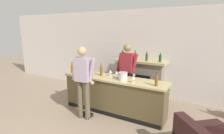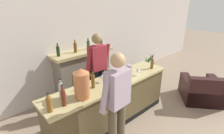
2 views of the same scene
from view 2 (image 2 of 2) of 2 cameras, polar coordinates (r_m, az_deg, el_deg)
name	(u,v)px [view 2 (image 2 of 2)]	position (r m, az deg, el deg)	size (l,w,h in m)	color
wall_back_panel	(70,43)	(4.48, -13.48, 7.75)	(12.00, 0.07, 2.75)	silver
bar_counter	(111,102)	(3.58, -0.24, -11.34)	(2.74, 0.63, 0.93)	brown
fireplace_stone	(83,72)	(4.58, -9.35, -1.74)	(1.58, 0.52, 1.50)	gray
armchair_black	(202,91)	(4.90, 27.22, -7.10)	(1.23, 1.23, 0.74)	black
potted_plant_corner	(149,64)	(6.14, 11.99, 0.82)	(0.43, 0.45, 0.74)	#945D3D
person_customer	(117,103)	(2.64, 1.64, -11.65)	(0.66, 0.32, 1.75)	brown
person_bartender	(98,69)	(3.79, -4.63, -0.81)	(0.66, 0.31, 1.75)	black
copper_dispenser	(82,83)	(2.78, -9.87, -5.21)	(0.26, 0.29, 0.50)	#BE6D41
ice_bucket_steel	(125,74)	(3.45, 4.15, -2.22)	(0.23, 0.23, 0.19)	silver
wine_bottle_merlot_tall	(152,63)	(4.00, 12.96, 1.33)	(0.07, 0.07, 0.30)	brown
wine_bottle_rose_blush	(63,97)	(2.68, -15.60, -9.29)	(0.07, 0.07, 0.35)	maroon
wine_bottle_chardonnay_pale	(61,90)	(2.88, -16.23, -7.09)	(0.08, 0.08, 0.34)	#A3A7B5
wine_bottle_port_short	(93,80)	(3.09, -6.23, -4.35)	(0.07, 0.07, 0.32)	brown
wine_bottle_burgundy_dark	(49,103)	(2.62, -19.86, -11.03)	(0.08, 0.08, 0.30)	brown
wine_glass_near_bucket	(65,94)	(2.80, -15.14, -8.59)	(0.07, 0.07, 0.18)	silver
wine_glass_front_left	(102,77)	(3.27, -3.26, -3.12)	(0.08, 0.08, 0.16)	silver
wine_glass_mid_counter	(110,74)	(3.38, -0.74, -2.21)	(0.08, 0.08, 0.17)	silver
wine_glass_back_row	(138,70)	(3.60, 8.52, -0.83)	(0.08, 0.08, 0.18)	silver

